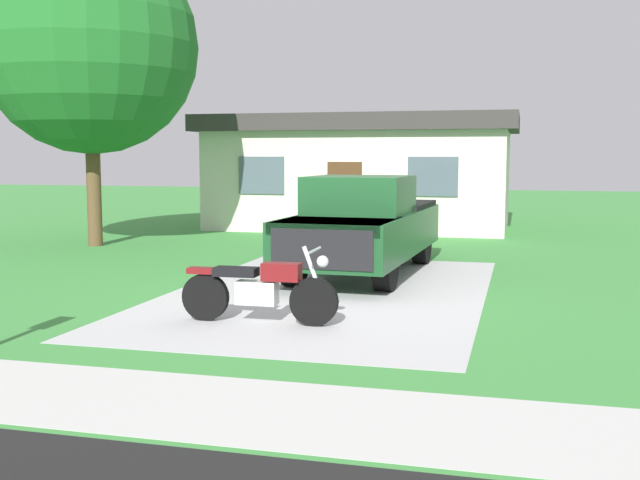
{
  "coord_description": "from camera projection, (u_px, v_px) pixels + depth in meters",
  "views": [
    {
      "loc": [
        3.1,
        -12.38,
        2.29
      ],
      "look_at": [
        -0.11,
        -0.18,
        0.9
      ],
      "focal_mm": 43.36,
      "sensor_mm": 36.0,
      "label": 1
    }
  ],
  "objects": [
    {
      "name": "motorcycle",
      "position": [
        260.0,
        289.0,
        10.52
      ],
      "size": [
        2.21,
        0.7,
        1.09
      ],
      "color": "black",
      "rests_on": "ground"
    },
    {
      "name": "ground_plane",
      "position": [
        329.0,
        292.0,
        12.94
      ],
      "size": [
        80.0,
        80.0,
        0.0
      ],
      "primitive_type": "plane",
      "color": "#3D8A3D"
    },
    {
      "name": "sidewalk_strip",
      "position": [
        172.0,
        402.0,
        7.17
      ],
      "size": [
        36.0,
        1.8,
        0.01
      ],
      "primitive_type": "cube",
      "color": "beige",
      "rests_on": "ground"
    },
    {
      "name": "shade_tree",
      "position": [
        89.0,
        45.0,
        19.07
      ],
      "size": [
        5.38,
        5.38,
        7.69
      ],
      "color": "brown",
      "rests_on": "ground"
    },
    {
      "name": "neighbor_house",
      "position": [
        362.0,
        171.0,
        24.53
      ],
      "size": [
        9.6,
        5.6,
        3.5
      ],
      "color": "beige",
      "rests_on": "ground"
    },
    {
      "name": "driveway_pad",
      "position": [
        329.0,
        292.0,
        12.94
      ],
      "size": [
        5.13,
        8.64,
        0.01
      ],
      "primitive_type": "cube",
      "color": "#B6B6B6",
      "rests_on": "ground"
    },
    {
      "name": "pickup_truck",
      "position": [
        365.0,
        225.0,
        14.94
      ],
      "size": [
        2.26,
        5.71,
        1.9
      ],
      "color": "black",
      "rests_on": "ground"
    }
  ]
}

